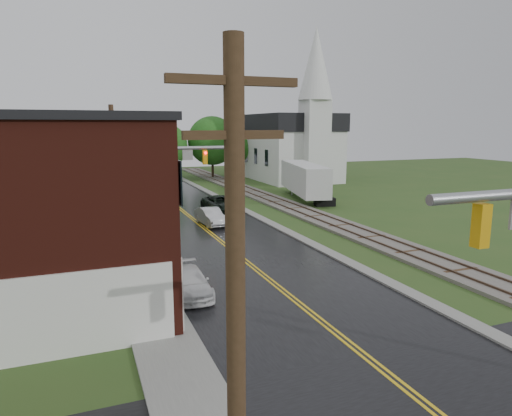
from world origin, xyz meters
TOP-DOWN VIEW (x-y plane):
  - main_road at (0.00, 30.00)m, footprint 10.00×90.00m
  - curb_right at (5.40, 35.00)m, footprint 0.80×70.00m
  - sidewalk_left at (-6.20, 25.00)m, footprint 2.40×50.00m
  - yellow_house at (-11.00, 26.00)m, footprint 8.00×7.00m
  - darkred_building at (-10.00, 35.00)m, footprint 7.00×6.00m
  - church at (20.00, 53.74)m, footprint 10.40×18.40m
  - railroad at (10.00, 35.00)m, footprint 3.20×80.00m
  - traffic_signal_far at (-3.47, 27.00)m, footprint 7.34×0.43m
  - utility_pole_a at (-6.80, 0.00)m, footprint 1.80×0.28m
  - utility_pole_b at (-6.80, 22.00)m, footprint 1.80×0.28m
  - utility_pole_c at (-6.80, 44.00)m, footprint 1.80×0.28m
  - tree_left_c at (-13.85, 39.90)m, footprint 6.00×6.00m
  - tree_left_e at (-8.85, 45.90)m, footprint 6.40×6.40m
  - suv_dark at (3.23, 33.85)m, footprint 2.78×5.27m
  - sedan_silver at (0.80, 28.54)m, footprint 1.75×4.21m
  - pickup_white at (-4.25, 14.23)m, footprint 1.78×4.12m
  - semi_trailer at (13.68, 37.36)m, footprint 5.25×12.20m

SIDE VIEW (x-z plane):
  - main_road at x=0.00m, z-range -0.01..0.01m
  - curb_right at x=5.40m, z-range -0.06..0.06m
  - sidewalk_left at x=-6.20m, z-range -0.06..0.06m
  - railroad at x=10.00m, z-range -0.04..0.26m
  - pickup_white at x=-4.25m, z-range 0.00..1.18m
  - sedan_silver at x=0.80m, z-range 0.00..1.35m
  - suv_dark at x=3.23m, z-range 0.00..1.41m
  - darkred_building at x=-10.00m, z-range 0.00..4.40m
  - semi_trailer at x=13.68m, z-range 0.36..4.14m
  - yellow_house at x=-11.00m, z-range 0.00..6.40m
  - tree_left_c at x=-13.85m, z-range 0.69..8.34m
  - utility_pole_a at x=-6.80m, z-range 0.22..9.22m
  - utility_pole_b at x=-6.80m, z-range 0.22..9.22m
  - utility_pole_c at x=-6.80m, z-range 0.22..9.22m
  - tree_left_e at x=-8.85m, z-range 0.73..8.89m
  - traffic_signal_far at x=-3.47m, z-range 1.37..8.57m
  - church at x=20.00m, z-range -4.17..15.83m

